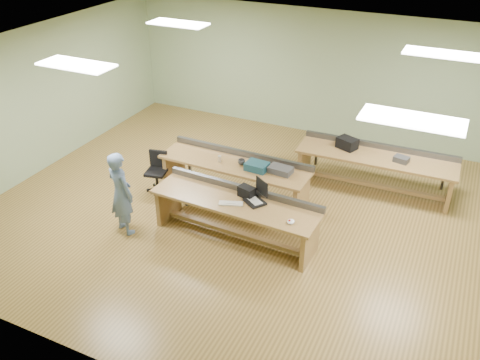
{
  "coord_description": "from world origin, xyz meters",
  "views": [
    {
      "loc": [
        3.01,
        -7.32,
        5.32
      ],
      "look_at": [
        -0.15,
        -0.6,
        1.03
      ],
      "focal_mm": 38.0,
      "sensor_mm": 36.0,
      "label": 1
    }
  ],
  "objects_px": {
    "person": "(121,193)",
    "workbench_back": "(375,164)",
    "camera_bag": "(247,192)",
    "mug": "(241,162)",
    "laptop_base": "(255,202)",
    "parts_bin_grey": "(280,170)",
    "workbench_front": "(236,210)",
    "task_chair": "(157,177)",
    "parts_bin_teal": "(257,166)",
    "drinks_can": "(220,159)",
    "workbench_mid": "(235,171)"
  },
  "relations": [
    {
      "from": "person",
      "to": "workbench_back",
      "type": "bearing_deg",
      "value": -117.33
    },
    {
      "from": "workbench_back",
      "to": "camera_bag",
      "type": "xyz_separation_m",
      "value": [
        -1.68,
        -2.49,
        0.28
      ]
    },
    {
      "from": "camera_bag",
      "to": "mug",
      "type": "xyz_separation_m",
      "value": [
        -0.57,
        1.01,
        -0.04
      ]
    },
    {
      "from": "person",
      "to": "camera_bag",
      "type": "relative_size",
      "value": 5.53
    },
    {
      "from": "laptop_base",
      "to": "parts_bin_grey",
      "type": "xyz_separation_m",
      "value": [
        0.01,
        1.15,
        0.04
      ]
    },
    {
      "from": "workbench_front",
      "to": "mug",
      "type": "distance_m",
      "value": 1.3
    },
    {
      "from": "person",
      "to": "task_chair",
      "type": "bearing_deg",
      "value": -59.96
    },
    {
      "from": "parts_bin_teal",
      "to": "mug",
      "type": "bearing_deg",
      "value": 169.52
    },
    {
      "from": "camera_bag",
      "to": "task_chair",
      "type": "bearing_deg",
      "value": -179.03
    },
    {
      "from": "workbench_front",
      "to": "parts_bin_teal",
      "type": "relative_size",
      "value": 7.3
    },
    {
      "from": "person",
      "to": "drinks_can",
      "type": "relative_size",
      "value": 12.41
    },
    {
      "from": "camera_bag",
      "to": "parts_bin_teal",
      "type": "bearing_deg",
      "value": 119.05
    },
    {
      "from": "workbench_back",
      "to": "laptop_base",
      "type": "relative_size",
      "value": 9.16
    },
    {
      "from": "task_chair",
      "to": "camera_bag",
      "type": "bearing_deg",
      "value": -27.45
    },
    {
      "from": "parts_bin_teal",
      "to": "drinks_can",
      "type": "relative_size",
      "value": 3.27
    },
    {
      "from": "workbench_front",
      "to": "drinks_can",
      "type": "bearing_deg",
      "value": 130.65
    },
    {
      "from": "workbench_front",
      "to": "workbench_mid",
      "type": "relative_size",
      "value": 0.99
    },
    {
      "from": "camera_bag",
      "to": "drinks_can",
      "type": "xyz_separation_m",
      "value": [
        -1.0,
        0.93,
        -0.03
      ]
    },
    {
      "from": "person",
      "to": "mug",
      "type": "height_order",
      "value": "person"
    },
    {
      "from": "parts_bin_grey",
      "to": "person",
      "type": "bearing_deg",
      "value": -139.51
    },
    {
      "from": "camera_bag",
      "to": "task_chair",
      "type": "distance_m",
      "value": 2.37
    },
    {
      "from": "workbench_mid",
      "to": "drinks_can",
      "type": "distance_m",
      "value": 0.39
    },
    {
      "from": "workbench_mid",
      "to": "parts_bin_grey",
      "type": "relative_size",
      "value": 6.99
    },
    {
      "from": "workbench_front",
      "to": "laptop_base",
      "type": "bearing_deg",
      "value": 13.37
    },
    {
      "from": "workbench_back",
      "to": "drinks_can",
      "type": "height_order",
      "value": "drinks_can"
    },
    {
      "from": "workbench_front",
      "to": "person",
      "type": "height_order",
      "value": "person"
    },
    {
      "from": "drinks_can",
      "to": "parts_bin_grey",
      "type": "bearing_deg",
      "value": 4.53
    },
    {
      "from": "laptop_base",
      "to": "parts_bin_grey",
      "type": "relative_size",
      "value": 0.79
    },
    {
      "from": "mug",
      "to": "drinks_can",
      "type": "bearing_deg",
      "value": -169.31
    },
    {
      "from": "person",
      "to": "task_chair",
      "type": "distance_m",
      "value": 1.53
    },
    {
      "from": "parts_bin_grey",
      "to": "drinks_can",
      "type": "xyz_separation_m",
      "value": [
        -1.21,
        -0.1,
        0.0
      ]
    },
    {
      "from": "workbench_mid",
      "to": "laptop_base",
      "type": "distance_m",
      "value": 1.49
    },
    {
      "from": "workbench_front",
      "to": "drinks_can",
      "type": "xyz_separation_m",
      "value": [
        -0.88,
        1.11,
        0.25
      ]
    },
    {
      "from": "mug",
      "to": "task_chair",
      "type": "bearing_deg",
      "value": -165.62
    },
    {
      "from": "workbench_mid",
      "to": "mug",
      "type": "height_order",
      "value": "workbench_mid"
    },
    {
      "from": "parts_bin_grey",
      "to": "camera_bag",
      "type": "bearing_deg",
      "value": -101.84
    },
    {
      "from": "workbench_mid",
      "to": "task_chair",
      "type": "xyz_separation_m",
      "value": [
        -1.51,
        -0.45,
        -0.26
      ]
    },
    {
      "from": "drinks_can",
      "to": "workbench_front",
      "type": "bearing_deg",
      "value": -51.8
    },
    {
      "from": "task_chair",
      "to": "workbench_mid",
      "type": "bearing_deg",
      "value": 3.78
    },
    {
      "from": "parts_bin_grey",
      "to": "drinks_can",
      "type": "height_order",
      "value": "drinks_can"
    },
    {
      "from": "camera_bag",
      "to": "workbench_front",
      "type": "bearing_deg",
      "value": -108.37
    },
    {
      "from": "person",
      "to": "mug",
      "type": "relative_size",
      "value": 11.58
    },
    {
      "from": "parts_bin_grey",
      "to": "parts_bin_teal",
      "type": "bearing_deg",
      "value": -169.69
    },
    {
      "from": "drinks_can",
      "to": "parts_bin_teal",
      "type": "bearing_deg",
      "value": 1.19
    },
    {
      "from": "person",
      "to": "parts_bin_grey",
      "type": "distance_m",
      "value": 2.89
    },
    {
      "from": "workbench_front",
      "to": "parts_bin_grey",
      "type": "height_order",
      "value": "parts_bin_grey"
    },
    {
      "from": "laptop_base",
      "to": "workbench_front",
      "type": "bearing_deg",
      "value": -134.72
    },
    {
      "from": "camera_bag",
      "to": "parts_bin_grey",
      "type": "distance_m",
      "value": 1.05
    },
    {
      "from": "laptop_base",
      "to": "mug",
      "type": "relative_size",
      "value": 2.54
    },
    {
      "from": "camera_bag",
      "to": "parts_bin_teal",
      "type": "distance_m",
      "value": 0.98
    }
  ]
}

